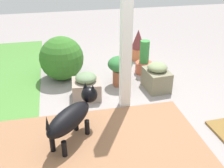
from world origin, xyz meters
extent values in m
plane|color=gray|center=(0.00, 0.00, 0.00)|extent=(12.00, 12.00, 0.00)
cube|color=#966747|center=(-0.77, 0.38, 0.01)|extent=(1.80, 2.40, 0.02)
cube|color=white|center=(0.20, -0.15, 1.07)|extent=(0.13, 0.13, 2.13)
cube|color=gray|center=(0.56, -0.73, 0.15)|extent=(0.46, 0.36, 0.30)
ellipsoid|color=gray|center=(0.56, -0.73, 0.36)|extent=(0.29, 0.29, 0.13)
cube|color=gray|center=(0.52, 0.33, 0.13)|extent=(0.39, 0.42, 0.26)
ellipsoid|color=#6A835D|center=(0.52, 0.33, 0.31)|extent=(0.30, 0.30, 0.13)
sphere|color=#336D24|center=(1.21, 0.63, 0.35)|extent=(0.70, 0.70, 0.70)
cylinder|color=#CB6C43|center=(1.74, -0.80, 0.11)|extent=(0.28, 0.28, 0.22)
cone|color=brown|center=(1.74, -0.80, 0.40)|extent=(0.26, 0.26, 0.36)
cylinder|color=#B9573E|center=(1.14, -0.72, 0.09)|extent=(0.28, 0.28, 0.19)
cylinder|color=#3B8A3F|center=(1.14, -0.72, 0.38)|extent=(0.16, 0.16, 0.38)
cylinder|color=#A15438|center=(0.80, -0.23, 0.12)|extent=(0.23, 0.23, 0.25)
ellipsoid|color=#2F7136|center=(0.80, -0.23, 0.35)|extent=(0.38, 0.38, 0.23)
ellipsoid|color=black|center=(-0.45, 0.63, 0.33)|extent=(0.65, 0.62, 0.25)
sphere|color=black|center=(-0.15, 0.37, 0.43)|extent=(0.19, 0.19, 0.19)
cone|color=black|center=(-0.12, 0.41, 0.53)|extent=(0.06, 0.06, 0.08)
cone|color=black|center=(-0.18, 0.33, 0.53)|extent=(0.06, 0.06, 0.08)
cylinder|color=black|center=(-0.24, 0.55, 0.10)|extent=(0.06, 0.06, 0.20)
cylinder|color=black|center=(-0.34, 0.44, 0.10)|extent=(0.06, 0.06, 0.20)
cylinder|color=black|center=(-0.55, 0.83, 0.10)|extent=(0.06, 0.06, 0.20)
cylinder|color=black|center=(-0.65, 0.71, 0.10)|extent=(0.06, 0.06, 0.20)
cone|color=black|center=(-0.68, 0.85, 0.48)|extent=(0.05, 0.05, 0.16)
camera|label=1|loc=(-2.87, 0.69, 2.01)|focal=43.56mm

